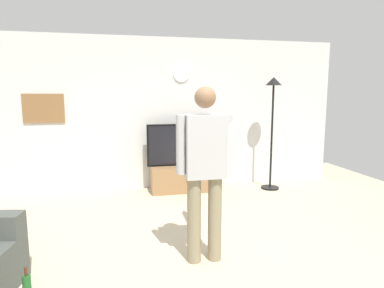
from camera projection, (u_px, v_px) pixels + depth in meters
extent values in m
plane|color=beige|center=(210.00, 263.00, 3.36)|extent=(8.40, 8.40, 0.00)
cube|color=silver|center=(168.00, 114.00, 6.01)|extent=(6.40, 0.10, 2.70)
cube|color=#997047|center=(185.00, 178.00, 5.89)|extent=(1.20, 0.50, 0.45)
sphere|color=black|center=(188.00, 180.00, 5.63)|extent=(0.04, 0.04, 0.04)
cube|color=black|center=(184.00, 145.00, 5.85)|extent=(1.31, 0.06, 0.74)
cube|color=black|center=(184.00, 145.00, 5.81)|extent=(1.25, 0.01, 0.68)
cylinder|color=white|center=(181.00, 74.00, 5.89)|extent=(0.29, 0.03, 0.29)
cube|color=olive|center=(44.00, 108.00, 5.50)|extent=(0.66, 0.04, 0.48)
cylinder|color=black|center=(270.00, 188.00, 6.03)|extent=(0.32, 0.32, 0.03)
cylinder|color=black|center=(272.00, 137.00, 5.89)|extent=(0.04, 0.04, 1.83)
cone|color=black|center=(274.00, 81.00, 5.74)|extent=(0.28, 0.28, 0.14)
cylinder|color=gray|center=(194.00, 220.00, 3.34)|extent=(0.14, 0.14, 0.88)
cylinder|color=gray|center=(215.00, 219.00, 3.38)|extent=(0.14, 0.14, 0.88)
cube|color=#B7B7B7|center=(205.00, 146.00, 3.25)|extent=(0.40, 0.22, 0.63)
sphere|color=#8C6647|center=(205.00, 97.00, 3.18)|extent=(0.21, 0.21, 0.21)
cylinder|color=#B7B7B7|center=(181.00, 145.00, 3.19)|extent=(0.09, 0.09, 0.58)
cylinder|color=#B7B7B7|center=(220.00, 117.00, 3.54)|extent=(0.09, 0.58, 0.09)
cube|color=white|center=(212.00, 115.00, 3.85)|extent=(0.04, 0.12, 0.04)
cylinder|color=#4C2814|center=(26.00, 272.00, 2.57)|extent=(0.02, 0.02, 0.07)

